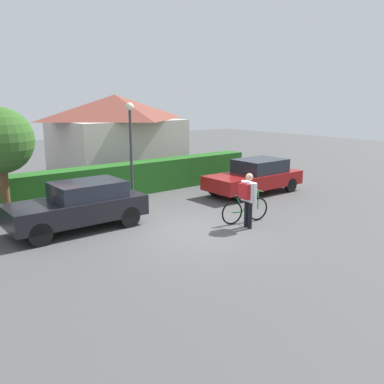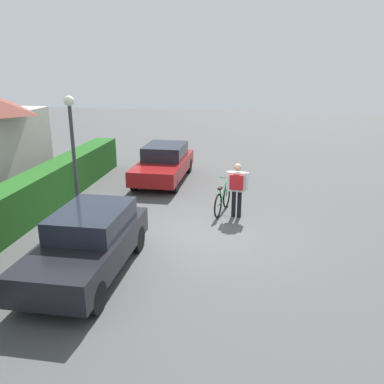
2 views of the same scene
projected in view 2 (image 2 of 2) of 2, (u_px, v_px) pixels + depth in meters
name	position (u px, v px, depth m)	size (l,w,h in m)	color
ground_plane	(204.00, 234.00, 11.28)	(60.00, 60.00, 0.00)	#454545
hedge_row	(22.00, 202.00, 11.87)	(14.01, 0.90, 1.29)	#1F561B
parked_car_near	(89.00, 242.00, 9.01)	(4.01, 1.70, 1.42)	black
parked_car_far	(164.00, 163.00, 16.21)	(4.25, 1.78, 1.40)	maroon
bicycle	(222.00, 200.00, 12.82)	(1.71, 0.53, 1.01)	black
person_rider	(237.00, 185.00, 12.21)	(0.39, 0.67, 1.68)	black
street_lamp	(73.00, 142.00, 11.20)	(0.28, 0.28, 3.70)	#38383D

